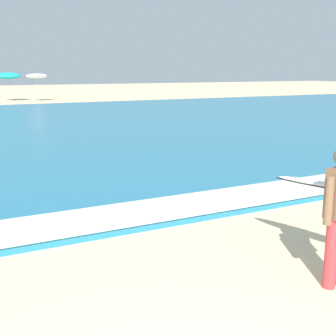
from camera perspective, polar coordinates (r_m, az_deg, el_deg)
The scene contains 3 objects.
surf_foam at distance 7.60m, azimuth -14.37°, elevation -7.00°, with size 120.00×1.29×0.01m, color white.
beach_umbrella_6 at distance 40.55m, azimuth -19.51°, elevation 10.91°, with size 2.06×2.08×2.44m.
beach_umbrella_7 at distance 39.58m, azimuth -16.25°, elevation 11.09°, with size 1.73×1.74×2.34m.
Camera 1 is at (-1.52, -2.16, 2.61)m, focal length 48.31 mm.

